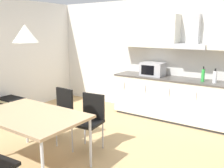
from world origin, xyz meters
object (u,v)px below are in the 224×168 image
object	(u,v)px
chair_far_left	(61,109)
pendant_lamp	(25,34)
microwave	(153,69)
guitar_amp	(12,108)
bottle_green	(203,75)
bottle_white	(215,77)
dining_table	(31,117)
chair_far_right	(90,116)

from	to	relation	value
chair_far_left	pendant_lamp	world-z (taller)	pendant_lamp
microwave	guitar_amp	xyz separation A→B (m)	(-2.38, -1.85, -0.80)
microwave	bottle_green	world-z (taller)	bottle_green
bottle_white	chair_far_left	bearing A→B (deg)	-136.15
bottle_green	dining_table	size ratio (longest dim) A/B	0.19
bottle_white	dining_table	xyz separation A→B (m)	(-1.69, -2.79, -0.30)
dining_table	pendant_lamp	xyz separation A→B (m)	(0.00, 0.00, 1.09)
dining_table	chair_far_left	world-z (taller)	chair_far_left
microwave	bottle_white	distance (m)	1.27
microwave	dining_table	xyz separation A→B (m)	(-0.42, -2.84, -0.32)
chair_far_right	guitar_amp	distance (m)	2.31
microwave	bottle_white	size ratio (longest dim) A/B	1.79
bottle_white	pendant_lamp	size ratio (longest dim) A/B	0.84
chair_far_right	pendant_lamp	size ratio (longest dim) A/B	2.72
bottle_white	dining_table	bearing A→B (deg)	-121.30
bottle_green	guitar_amp	bearing A→B (deg)	-152.25
chair_far_left	dining_table	bearing A→B (deg)	-68.88
chair_far_left	bottle_white	bearing A→B (deg)	43.85
bottle_white	chair_far_right	bearing A→B (deg)	-125.25
dining_table	bottle_white	bearing A→B (deg)	58.70
dining_table	chair_far_left	xyz separation A→B (m)	(-0.33, 0.85, -0.17)
chair_far_left	guitar_amp	distance (m)	1.67
bottle_green	chair_far_right	world-z (taller)	bottle_green
microwave	chair_far_right	distance (m)	2.06
dining_table	pendant_lamp	size ratio (longest dim) A/B	4.60
microwave	guitar_amp	bearing A→B (deg)	-142.19
bottle_green	microwave	bearing A→B (deg)	177.89
chair_far_right	guitar_amp	world-z (taller)	chair_far_right
chair_far_left	microwave	bearing A→B (deg)	69.48
guitar_amp	chair_far_left	bearing A→B (deg)	-5.29
bottle_white	guitar_amp	distance (m)	4.14
chair_far_left	bottle_green	bearing A→B (deg)	47.37
microwave	pendant_lamp	size ratio (longest dim) A/B	1.50
chair_far_left	pendant_lamp	distance (m)	1.55
bottle_white	chair_far_right	world-z (taller)	bottle_white
microwave	chair_far_left	distance (m)	2.19
microwave	chair_far_left	bearing A→B (deg)	-110.52
microwave	chair_far_right	bearing A→B (deg)	-92.84
guitar_amp	pendant_lamp	world-z (taller)	pendant_lamp
microwave	dining_table	world-z (taller)	microwave
dining_table	bottle_green	bearing A→B (deg)	62.22
chair_far_right	dining_table	bearing A→B (deg)	-110.88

